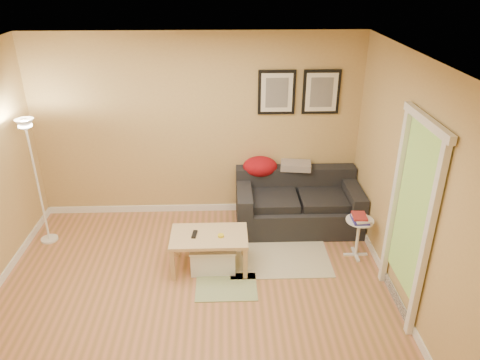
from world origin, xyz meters
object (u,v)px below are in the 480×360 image
at_px(sofa, 298,202).
at_px(side_table, 358,238).
at_px(coffee_table, 210,251).
at_px(floor_lamp, 38,186).
at_px(storage_bin, 213,256).
at_px(book_stack, 360,218).

relative_size(sofa, side_table, 3.25).
bearing_deg(side_table, sofa, 130.01).
bearing_deg(coffee_table, floor_lamp, 163.64).
xyz_separation_m(sofa, side_table, (0.64, -0.76, -0.11)).
distance_m(sofa, storage_bin, 1.52).
bearing_deg(sofa, floor_lamp, -175.45).
relative_size(coffee_table, book_stack, 3.70).
bearing_deg(sofa, storage_bin, -140.44).
xyz_separation_m(storage_bin, side_table, (1.80, 0.20, 0.09)).
relative_size(sofa, coffee_table, 1.86).
bearing_deg(floor_lamp, coffee_table, -17.16).
bearing_deg(book_stack, floor_lamp, 152.67).
distance_m(storage_bin, book_stack, 1.85).
bearing_deg(floor_lamp, storage_bin, -17.37).
relative_size(book_stack, floor_lamp, 0.14).
xyz_separation_m(sofa, coffee_table, (-1.21, -0.94, -0.15)).
height_order(coffee_table, book_stack, book_stack).
distance_m(coffee_table, floor_lamp, 2.35).
bearing_deg(storage_bin, side_table, 6.30).
distance_m(coffee_table, side_table, 1.86).
bearing_deg(storage_bin, coffee_table, 152.61).
height_order(sofa, storage_bin, sofa).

